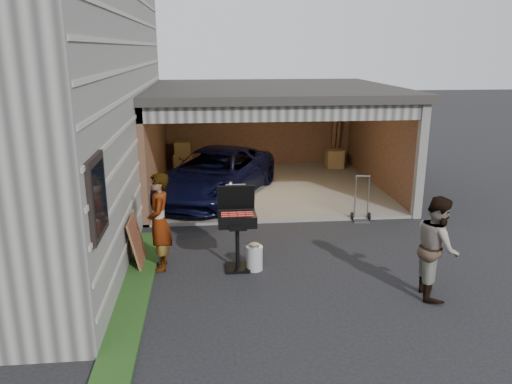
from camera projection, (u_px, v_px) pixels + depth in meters
The scene contains 10 objects.
ground at pixel (273, 296), 8.13m from camera, with size 80.00×80.00×0.00m, color black.
groundcover_strip at pixel (123, 336), 6.95m from camera, with size 0.50×8.00×0.06m, color #193814.
garage at pixel (269, 122), 14.18m from camera, with size 6.80×6.30×2.90m.
minivan at pixel (215, 176), 13.18m from camera, with size 2.12×4.60×1.28m, color black.
woman at pixel (159, 222), 8.91m from camera, with size 0.65×0.43×1.80m, color #99B0C1.
man at pixel (437, 247), 7.96m from camera, with size 0.81×0.63×1.68m, color #51291F.
bbq_grill at pixel (237, 222), 8.91m from camera, with size 0.68×0.60×1.51m.
propane_tank at pixel (254, 258), 9.05m from camera, with size 0.30×0.30×0.45m, color #B1B1AD.
plywood_panel at pixel (137, 242), 9.17m from camera, with size 0.04×0.83×0.93m, color #582A1E.
hand_truck at pixel (361, 212), 11.63m from camera, with size 0.47×0.37×1.09m.
Camera 1 is at (-1.01, -7.28, 3.89)m, focal length 35.00 mm.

